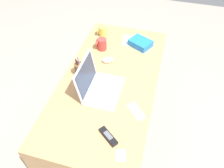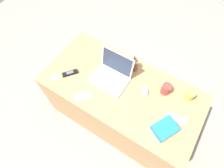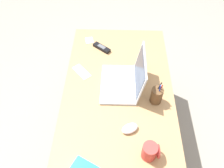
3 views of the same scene
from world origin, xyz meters
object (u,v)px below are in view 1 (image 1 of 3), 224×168
at_px(coffee_mug_white, 102,44).
at_px(pen_holder, 80,69).
at_px(cordless_phone, 108,136).
at_px(coffee_mug_tall, 102,31).
at_px(laptop, 99,86).
at_px(snack_bag, 140,43).
at_px(computer_mouse, 108,60).

bearing_deg(coffee_mug_white, pen_holder, 169.53).
bearing_deg(cordless_phone, coffee_mug_tall, 19.10).
distance_m(laptop, coffee_mug_white, 0.51).
bearing_deg(laptop, coffee_mug_tall, 15.05).
height_order(coffee_mug_white, cordless_phone, coffee_mug_white).
xyz_separation_m(coffee_mug_tall, snack_bag, (-0.06, -0.39, -0.02)).
bearing_deg(snack_bag, coffee_mug_white, 113.45).
distance_m(computer_mouse, coffee_mug_white, 0.19).
distance_m(coffee_mug_white, coffee_mug_tall, 0.22).
relative_size(computer_mouse, pen_holder, 0.58).
relative_size(cordless_phone, snack_bag, 0.76).
relative_size(computer_mouse, coffee_mug_white, 0.93).
bearing_deg(pen_holder, coffee_mug_white, -10.47).
relative_size(laptop, pen_holder, 1.94).
bearing_deg(coffee_mug_tall, coffee_mug_white, -164.46).
xyz_separation_m(computer_mouse, coffee_mug_white, (0.15, 0.10, 0.04)).
distance_m(laptop, pen_holder, 0.24).
distance_m(pen_holder, snack_bag, 0.65).
distance_m(laptop, snack_bag, 0.67).
xyz_separation_m(laptop, pen_holder, (0.13, 0.20, 0.01)).
bearing_deg(laptop, snack_bag, -17.27).
relative_size(computer_mouse, snack_bag, 0.53).
distance_m(cordless_phone, snack_bag, 1.00).
height_order(laptop, coffee_mug_white, laptop).
xyz_separation_m(laptop, computer_mouse, (0.34, 0.03, -0.04)).
bearing_deg(cordless_phone, laptop, 26.39).
xyz_separation_m(pen_holder, snack_bag, (0.51, -0.40, -0.03)).
bearing_deg(coffee_mug_tall, computer_mouse, -155.91).
relative_size(laptop, coffee_mug_white, 3.13).
relative_size(coffee_mug_white, pen_holder, 0.62).
xyz_separation_m(coffee_mug_tall, pen_holder, (-0.58, 0.01, 0.01)).
bearing_deg(snack_bag, pen_holder, 142.19).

